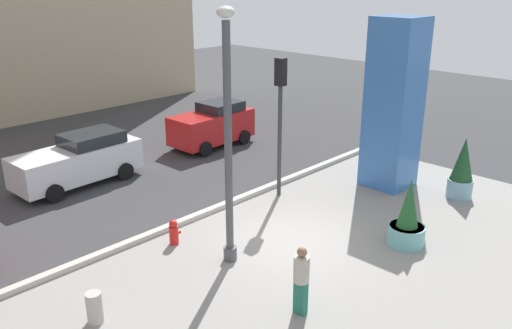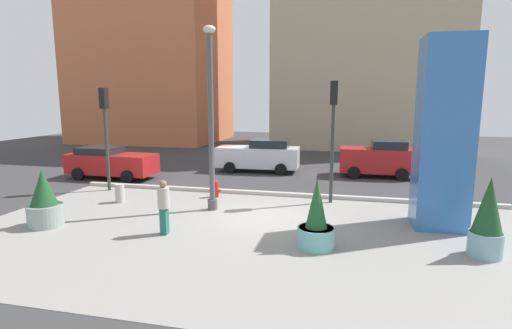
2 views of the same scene
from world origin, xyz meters
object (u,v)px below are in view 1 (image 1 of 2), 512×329
Objects in this scene: potted_plant_near_right at (462,170)px; traffic_light_far_side at (280,105)px; potted_plant_by_pillar at (407,221)px; concrete_bollard at (95,308)px; pedestrian_by_curb at (301,277)px; car_intersection at (213,125)px; art_pillar_blue at (394,105)px; lamp_post at (228,147)px; car_curb_west at (79,160)px; fire_hydrant at (174,232)px.

potted_plant_near_right is 0.45× the size of traffic_light_far_side.
potted_plant_near_right is at bearing 5.14° from potted_plant_by_pillar.
traffic_light_far_side is (8.22, 1.88, 2.84)m from concrete_bollard.
pedestrian_by_curb is at bearing 178.94° from potted_plant_by_pillar.
car_intersection is (2.19, 5.91, -2.25)m from traffic_light_far_side.
art_pillar_blue is at bearing 18.18° from pedestrian_by_curb.
pedestrian_by_curb is (-0.54, -2.89, -2.29)m from lamp_post.
pedestrian_by_curb is (-6.98, -10.84, -0.03)m from car_intersection.
art_pillar_blue is at bearing -80.78° from car_intersection.
potted_plant_near_right is at bearing 1.97° from pedestrian_by_curb.
pedestrian_by_curb is (-4.80, -4.93, -2.27)m from traffic_light_far_side.
potted_plant_near_right reaches higher than car_curb_west.
art_pillar_blue is 4.15m from traffic_light_far_side.
fire_hydrant is 0.20× the size of car_intersection.
art_pillar_blue reaches higher than traffic_light_far_side.
concrete_bollard is at bearing -154.47° from fire_hydrant.
car_curb_west is at bearing 110.26° from potted_plant_by_pillar.
car_curb_west is at bearing 85.36° from fire_hydrant.
car_intersection is at bearing 36.81° from concrete_bollard.
concrete_bollard is 4.62m from pedestrian_by_curb.
traffic_light_far_side is at bearing 45.81° from pedestrian_by_curb.
lamp_post reaches higher than car_curb_west.
car_curb_west is (-7.75, 8.18, -2.08)m from art_pillar_blue.
car_intersection is at bearing 50.96° from lamp_post.
art_pillar_blue is 8.89m from fire_hydrant.
lamp_post is 5.62m from potted_plant_by_pillar.
lamp_post is at bearing 79.49° from pedestrian_by_curb.
car_curb_west reaches higher than concrete_bollard.
concrete_bollard is at bearing -167.12° from traffic_light_far_side.
potted_plant_by_pillar is 0.52× the size of car_intersection.
lamp_post reaches higher than art_pillar_blue.
potted_plant_by_pillar is 11.19m from car_intersection.
traffic_light_far_side is at bearing 87.80° from potted_plant_by_pillar.
car_curb_west is at bearing 125.44° from traffic_light_far_side.
potted_plant_near_right is 6.62m from traffic_light_far_side.
potted_plant_by_pillar is (-3.70, -2.81, -2.26)m from art_pillar_blue.
potted_plant_by_pillar is at bearing -92.20° from traffic_light_far_side.
art_pillar_blue reaches higher than concrete_bollard.
car_curb_west is at bearing 133.48° from art_pillar_blue.
concrete_bollard is at bearing 158.64° from potted_plant_by_pillar.
lamp_post is 4.72m from traffic_light_far_side.
pedestrian_by_curb is at bearing -100.51° from lamp_post.
art_pillar_blue is 5.17m from potted_plant_by_pillar.
lamp_post is at bearing -74.83° from fire_hydrant.
lamp_post is at bearing -2.35° from concrete_bollard.
car_curb_west is (-4.06, 10.99, 0.17)m from potted_plant_by_pillar.
traffic_light_far_side reaches higher than potted_plant_near_right.
fire_hydrant is at bearing 25.53° from concrete_bollard.
car_intersection is (-2.00, 10.53, -0.03)m from potted_plant_near_right.
lamp_post is at bearing 163.00° from potted_plant_near_right.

